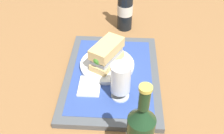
# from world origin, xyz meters

# --- Properties ---
(ground_plane) EXTENTS (3.00, 3.00, 0.00)m
(ground_plane) POSITION_xyz_m (0.00, 0.00, 0.00)
(ground_plane) COLOR olive
(tray) EXTENTS (0.44, 0.32, 0.02)m
(tray) POSITION_xyz_m (0.00, 0.00, 0.01)
(tray) COLOR #4C5156
(tray) RESTS_ON ground_plane
(placemat) EXTENTS (0.38, 0.27, 0.00)m
(placemat) POSITION_xyz_m (0.00, 0.00, 0.02)
(placemat) COLOR #2D4793
(placemat) RESTS_ON tray
(plate) EXTENTS (0.19, 0.19, 0.01)m
(plate) POSITION_xyz_m (-0.04, -0.02, 0.03)
(plate) COLOR white
(plate) RESTS_ON placemat
(sandwich) EXTENTS (0.14, 0.12, 0.08)m
(sandwich) POSITION_xyz_m (-0.03, -0.02, 0.08)
(sandwich) COLOR tan
(sandwich) RESTS_ON plate
(beer_glass) EXTENTS (0.06, 0.06, 0.12)m
(beer_glass) POSITION_xyz_m (0.10, 0.03, 0.09)
(beer_glass) COLOR silver
(beer_glass) RESTS_ON placemat
(napkin_folded) EXTENTS (0.09, 0.07, 0.01)m
(napkin_folded) POSITION_xyz_m (0.07, -0.07, 0.02)
(napkin_folded) COLOR white
(napkin_folded) RESTS_ON placemat
(second_bottle) EXTENTS (0.07, 0.07, 0.27)m
(second_bottle) POSITION_xyz_m (-0.32, 0.04, 0.10)
(second_bottle) COLOR black
(second_bottle) RESTS_ON ground_plane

